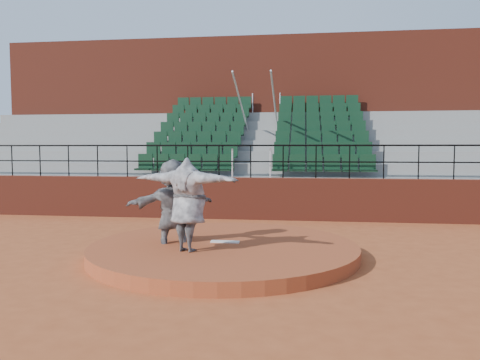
% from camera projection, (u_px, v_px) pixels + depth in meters
% --- Properties ---
extents(ground, '(90.00, 90.00, 0.00)m').
position_uv_depth(ground, '(224.00, 256.00, 9.67)').
color(ground, '#A74D25').
rests_on(ground, ground).
extents(pitchers_mound, '(5.50, 5.50, 0.25)m').
position_uv_depth(pitchers_mound, '(224.00, 250.00, 9.66)').
color(pitchers_mound, '#A04523').
rests_on(pitchers_mound, ground).
extents(pitching_rubber, '(0.60, 0.15, 0.03)m').
position_uv_depth(pitching_rubber, '(225.00, 242.00, 9.80)').
color(pitching_rubber, white).
rests_on(pitching_rubber, pitchers_mound).
extents(boundary_wall, '(24.00, 0.30, 1.30)m').
position_uv_depth(boundary_wall, '(251.00, 198.00, 14.56)').
color(boundary_wall, maroon).
rests_on(boundary_wall, ground).
extents(wall_railing, '(24.04, 0.05, 1.03)m').
position_uv_depth(wall_railing, '(251.00, 154.00, 14.47)').
color(wall_railing, black).
rests_on(wall_railing, boundary_wall).
extents(seating_deck, '(24.00, 5.97, 4.63)m').
position_uv_depth(seating_deck, '(261.00, 168.00, 18.11)').
color(seating_deck, gray).
rests_on(seating_deck, ground).
extents(press_box_facade, '(24.00, 3.00, 7.10)m').
position_uv_depth(press_box_facade, '(269.00, 119.00, 21.88)').
color(press_box_facade, maroon).
rests_on(press_box_facade, ground).
extents(pitcher, '(2.29, 1.20, 1.80)m').
position_uv_depth(pitcher, '(188.00, 205.00, 8.93)').
color(pitcher, black).
rests_on(pitcher, pitchers_mound).
extents(fielder, '(1.90, 1.45, 2.00)m').
position_uv_depth(fielder, '(172.00, 207.00, 9.77)').
color(fielder, black).
rests_on(fielder, ground).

